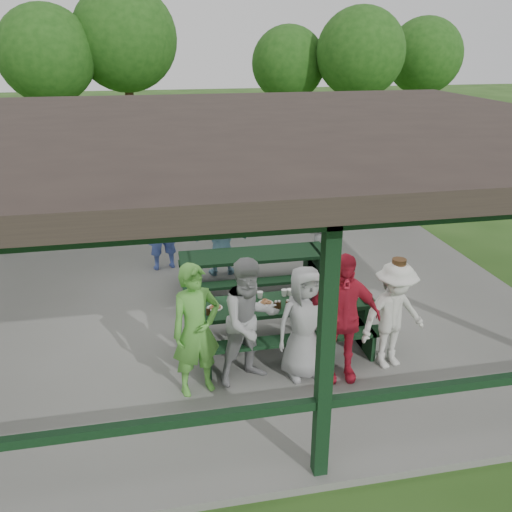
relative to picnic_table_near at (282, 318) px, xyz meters
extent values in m
plane|color=#264917|center=(-0.23, 1.20, -0.58)|extent=(90.00, 90.00, 0.00)
cube|color=slate|center=(-0.23, 1.20, -0.53)|extent=(10.00, 8.00, 0.10)
cube|color=black|center=(-0.23, -2.60, 1.02)|extent=(0.15, 0.15, 3.00)
cube|color=black|center=(-0.23, 5.00, 1.02)|extent=(0.15, 0.15, 3.00)
cube|color=black|center=(4.57, 5.00, 1.02)|extent=(0.15, 0.15, 3.00)
cube|color=black|center=(-2.63, -2.60, 0.42)|extent=(4.65, 0.10, 0.10)
cube|color=black|center=(-2.63, 5.00, 0.42)|extent=(4.65, 0.10, 0.10)
cube|color=black|center=(2.17, 5.00, 0.42)|extent=(4.65, 0.10, 0.10)
cube|color=black|center=(-0.23, -2.60, 2.42)|extent=(9.80, 0.15, 0.20)
cube|color=black|center=(-0.23, 5.00, 2.42)|extent=(9.80, 0.15, 0.20)
cube|color=#2E2521|center=(-0.23, 1.20, 2.64)|extent=(10.60, 8.60, 0.24)
cube|color=black|center=(0.00, 0.00, 0.24)|extent=(2.75, 0.75, 0.06)
cube|color=black|center=(0.00, -0.55, -0.05)|extent=(2.75, 0.28, 0.05)
cube|color=black|center=(0.00, 0.55, -0.05)|extent=(2.75, 0.28, 0.05)
cube|color=black|center=(-1.19, 0.00, -0.10)|extent=(0.06, 0.70, 0.75)
cube|color=black|center=(1.19, 0.00, -0.10)|extent=(0.06, 0.70, 0.75)
cube|color=black|center=(-1.19, 0.00, -0.25)|extent=(0.06, 1.39, 0.45)
cube|color=black|center=(1.19, 0.00, -0.25)|extent=(0.06, 1.39, 0.45)
cube|color=black|center=(-0.04, 2.00, 0.24)|extent=(2.70, 0.75, 0.06)
cube|color=black|center=(-0.04, 1.45, -0.05)|extent=(2.70, 0.28, 0.05)
cube|color=black|center=(-0.04, 2.55, -0.05)|extent=(2.70, 0.28, 0.05)
cube|color=black|center=(-1.21, 2.00, -0.10)|extent=(0.06, 0.70, 0.75)
cube|color=black|center=(1.13, 2.00, -0.10)|extent=(0.06, 0.70, 0.75)
cube|color=black|center=(-1.21, 2.00, -0.25)|extent=(0.06, 1.39, 0.45)
cube|color=black|center=(1.13, 2.00, -0.25)|extent=(0.06, 1.39, 0.45)
cylinder|color=white|center=(-1.01, 0.00, 0.28)|extent=(0.22, 0.22, 0.01)
torus|color=brown|center=(-1.05, -0.02, 0.30)|extent=(0.10, 0.10, 0.03)
torus|color=brown|center=(-0.97, -0.02, 0.30)|extent=(0.10, 0.10, 0.03)
torus|color=brown|center=(-1.01, 0.04, 0.30)|extent=(0.10, 0.10, 0.03)
cylinder|color=white|center=(-0.26, 0.00, 0.28)|extent=(0.22, 0.22, 0.01)
torus|color=brown|center=(-0.30, -0.02, 0.30)|extent=(0.10, 0.10, 0.03)
torus|color=brown|center=(-0.22, -0.02, 0.30)|extent=(0.10, 0.10, 0.03)
torus|color=brown|center=(-0.26, 0.04, 0.30)|extent=(0.10, 0.10, 0.03)
cylinder|color=white|center=(0.46, 0.00, 0.28)|extent=(0.22, 0.22, 0.01)
torus|color=brown|center=(0.42, -0.02, 0.30)|extent=(0.10, 0.10, 0.03)
torus|color=brown|center=(0.50, -0.02, 0.30)|extent=(0.10, 0.10, 0.03)
torus|color=brown|center=(0.46, 0.04, 0.30)|extent=(0.10, 0.10, 0.03)
cylinder|color=white|center=(1.10, 0.00, 0.28)|extent=(0.22, 0.22, 0.01)
torus|color=brown|center=(1.06, -0.02, 0.30)|extent=(0.10, 0.10, 0.03)
torus|color=brown|center=(1.14, -0.02, 0.30)|extent=(0.10, 0.10, 0.03)
torus|color=brown|center=(1.10, 0.04, 0.30)|extent=(0.10, 0.10, 0.03)
cylinder|color=#381E0F|center=(-1.13, -0.18, 0.32)|extent=(0.06, 0.06, 0.10)
cylinder|color=#381E0F|center=(-0.70, -0.18, 0.32)|extent=(0.06, 0.06, 0.10)
cylinder|color=#381E0F|center=(-0.15, -0.18, 0.32)|extent=(0.06, 0.06, 0.10)
cylinder|color=#381E0F|center=(-0.10, -0.18, 0.32)|extent=(0.06, 0.06, 0.10)
cylinder|color=#381E0F|center=(0.03, -0.18, 0.32)|extent=(0.06, 0.06, 0.10)
cone|color=white|center=(-0.41, 0.20, 0.32)|extent=(0.09, 0.09, 0.10)
cone|color=white|center=(-0.30, 0.20, 0.32)|extent=(0.09, 0.09, 0.10)
cone|color=white|center=(0.07, 0.20, 0.32)|extent=(0.09, 0.09, 0.10)
cone|color=white|center=(0.16, 0.20, 0.32)|extent=(0.09, 0.09, 0.10)
cone|color=white|center=(0.73, 0.20, 0.32)|extent=(0.09, 0.09, 0.10)
imported|color=#58AA3D|center=(-1.37, -0.86, 0.43)|extent=(0.76, 0.60, 1.82)
imported|color=gray|center=(-0.64, -0.75, 0.42)|extent=(1.04, 0.92, 1.79)
imported|color=#959698|center=(0.10, -0.79, 0.33)|extent=(0.86, 0.62, 1.63)
imported|color=red|center=(0.57, -0.93, 0.44)|extent=(1.12, 0.57, 1.84)
imported|color=silver|center=(1.39, -0.80, 0.32)|extent=(1.13, 0.80, 1.59)
cylinder|color=#52341C|center=(1.39, -0.80, 1.06)|extent=(0.38, 0.38, 0.02)
cylinder|color=#52341C|center=(1.39, -0.80, 1.12)|extent=(0.23, 0.23, 0.11)
imported|color=#8CC2D8|center=(-0.52, 2.93, 0.23)|extent=(1.33, 0.45, 1.42)
imported|color=#445AB1|center=(-1.66, 3.43, 0.41)|extent=(0.73, 0.57, 1.78)
imported|color=gray|center=(1.45, 2.77, 0.32)|extent=(0.81, 0.65, 1.59)
imported|color=silver|center=(2.16, 10.94, 0.12)|extent=(5.32, 3.08, 1.39)
cube|color=navy|center=(-2.78, 8.47, 0.22)|extent=(3.02, 1.95, 0.12)
cube|color=navy|center=(-2.63, 7.79, 0.47)|extent=(2.73, 0.65, 0.40)
cube|color=navy|center=(-2.93, 9.15, 0.47)|extent=(2.73, 0.65, 0.40)
cube|color=navy|center=(-4.14, 8.17, 0.47)|extent=(0.35, 1.37, 0.40)
cube|color=navy|center=(-1.42, 8.76, 0.47)|extent=(0.35, 1.37, 0.40)
cylinder|color=black|center=(-3.49, 7.55, -0.20)|extent=(0.78, 0.33, 0.76)
cylinder|color=yellow|center=(-3.49, 7.55, -0.20)|extent=(0.32, 0.27, 0.28)
cylinder|color=black|center=(-3.81, 9.01, -0.20)|extent=(0.78, 0.33, 0.76)
cylinder|color=yellow|center=(-3.81, 9.01, -0.20)|extent=(0.32, 0.27, 0.28)
cylinder|color=black|center=(-1.75, 7.93, -0.20)|extent=(0.78, 0.33, 0.76)
cylinder|color=yellow|center=(-1.75, 7.93, -0.20)|extent=(0.32, 0.27, 0.28)
cylinder|color=black|center=(-2.06, 9.39, -0.20)|extent=(0.78, 0.33, 0.76)
cylinder|color=yellow|center=(-2.06, 9.39, -0.20)|extent=(0.32, 0.27, 0.28)
cube|color=navy|center=(-0.93, 8.87, 0.12)|extent=(0.99, 0.29, 0.08)
cone|color=#F2590C|center=(-4.19, 8.16, 0.56)|extent=(0.10, 0.39, 0.40)
cylinder|color=#351F15|center=(-5.32, 16.10, 0.86)|extent=(0.36, 0.36, 2.88)
sphere|color=#1C4913|center=(-5.32, 16.10, 3.33)|extent=(3.68, 3.68, 3.68)
cylinder|color=#351F15|center=(-2.39, 17.07, 1.06)|extent=(0.36, 0.36, 3.29)
sphere|color=#1C4913|center=(-2.39, 17.07, 3.89)|extent=(4.21, 4.21, 4.21)
cylinder|color=#351F15|center=(4.57, 17.54, 0.69)|extent=(0.36, 0.36, 2.53)
sphere|color=#1C4913|center=(4.57, 17.54, 2.87)|extent=(3.24, 3.24, 3.24)
cylinder|color=#351F15|center=(7.20, 15.77, 0.86)|extent=(0.36, 0.36, 2.89)
sphere|color=#1C4913|center=(7.20, 15.77, 3.35)|extent=(3.69, 3.69, 3.69)
cylinder|color=#351F15|center=(11.18, 17.83, 0.78)|extent=(0.36, 0.36, 2.73)
sphere|color=#1C4913|center=(11.18, 17.83, 3.13)|extent=(3.49, 3.49, 3.49)
camera|label=1|loc=(-1.80, -6.98, 3.92)|focal=38.00mm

